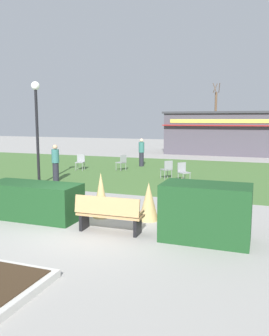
{
  "coord_description": "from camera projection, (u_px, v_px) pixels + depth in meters",
  "views": [
    {
      "loc": [
        4.22,
        -7.62,
        2.83
      ],
      "look_at": [
        0.3,
        3.08,
        1.22
      ],
      "focal_mm": 36.85,
      "sensor_mm": 36.0,
      "label": 1
    }
  ],
  "objects": [
    {
      "name": "person_standing",
      "position": [
        56.0,
        163.0,
        15.83
      ],
      "size": [
        0.34,
        0.34,
        1.69
      ],
      "rotation": [
        0.0,
        0.0,
        6.04
      ],
      "color": "#23232D",
      "rests_on": "ground_plane"
    },
    {
      "name": "parked_car_west_slot",
      "position": [
        187.0,
        140.0,
        37.27
      ],
      "size": [
        4.23,
        2.11,
        1.2
      ],
      "color": "#B7BABF",
      "rests_on": "ground_plane"
    },
    {
      "name": "park_bench",
      "position": [
        109.0,
        214.0,
        8.62
      ],
      "size": [
        1.71,
        0.57,
        0.95
      ],
      "color": "tan",
      "rests_on": "ground_plane"
    },
    {
      "name": "tree_left_bg",
      "position": [
        215.0,
        116.0,
        41.88
      ],
      "size": [
        0.91,
        0.96,
        7.14
      ],
      "color": "brown",
      "rests_on": "ground_plane"
    },
    {
      "name": "cafe_chair_center",
      "position": [
        122.0,
        161.0,
        19.09
      ],
      "size": [
        0.58,
        0.58,
        0.89
      ],
      "color": "gray",
      "rests_on": "ground_plane"
    },
    {
      "name": "ornamental_grass_behind_left",
      "position": [
        101.0,
        195.0,
        9.98
      ],
      "size": [
        0.51,
        0.51,
        1.31
      ],
      "primitive_type": "cone",
      "color": "tan",
      "rests_on": "ground_plane"
    },
    {
      "name": "cafe_chair_north",
      "position": [
        80.0,
        161.0,
        19.34
      ],
      "size": [
        0.52,
        0.52,
        0.89
      ],
      "color": "gray",
      "rests_on": "ground_plane"
    },
    {
      "name": "ground_plane",
      "position": [
        83.0,
        230.0,
        8.92
      ],
      "size": [
        80.0,
        80.0,
        0.0
      ],
      "primitive_type": "plane",
      "color": "#999691"
    },
    {
      "name": "person_strolling",
      "position": [
        141.0,
        152.0,
        20.81
      ],
      "size": [
        0.34,
        0.34,
        1.69
      ],
      "rotation": [
        0.0,
        0.0,
        4.01
      ],
      "color": "#23232D",
      "rests_on": "ground_plane"
    },
    {
      "name": "parked_car_center_slot",
      "position": [
        239.0,
        141.0,
        35.43
      ],
      "size": [
        4.27,
        2.19,
        1.2
      ],
      "color": "navy",
      "rests_on": "ground_plane"
    },
    {
      "name": "cafe_chair_west",
      "position": [
        167.0,
        168.0,
        16.39
      ],
      "size": [
        0.62,
        0.62,
        0.89
      ],
      "color": "gray",
      "rests_on": "ground_plane"
    },
    {
      "name": "ornamental_grass_behind_center",
      "position": [
        149.0,
        201.0,
        9.7
      ],
      "size": [
        0.56,
        0.56,
        1.09
      ],
      "primitive_type": "cone",
      "color": "tan",
      "rests_on": "ground_plane"
    },
    {
      "name": "lawn_patch",
      "position": [
        176.0,
        172.0,
        18.48
      ],
      "size": [
        36.0,
        12.0,
        0.01
      ],
      "primitive_type": "cube",
      "color": "#446B33",
      "rests_on": "ground_plane"
    },
    {
      "name": "ornamental_grass_behind_far",
      "position": [
        181.0,
        198.0,
        9.76
      ],
      "size": [
        0.53,
        0.53,
        1.23
      ],
      "primitive_type": "cone",
      "color": "tan",
      "rests_on": "ground_plane"
    },
    {
      "name": "cafe_chair_east",
      "position": [
        183.0,
        171.0,
        15.6
      ],
      "size": [
        0.62,
        0.62,
        0.89
      ],
      "color": "gray",
      "rests_on": "ground_plane"
    },
    {
      "name": "hedge_right",
      "position": [
        206.0,
        212.0,
        8.06
      ],
      "size": [
        2.04,
        1.1,
        1.34
      ],
      "primitive_type": "cube",
      "color": "#19421E",
      "rests_on": "ground_plane"
    },
    {
      "name": "ornamental_grass_behind_right",
      "position": [
        170.0,
        200.0,
        9.76
      ],
      "size": [
        0.69,
        0.69,
        1.12
      ],
      "primitive_type": "cone",
      "color": "tan",
      "rests_on": "ground_plane"
    },
    {
      "name": "trash_bin",
      "position": [
        198.0,
        221.0,
        8.07
      ],
      "size": [
        0.52,
        0.52,
        0.92
      ],
      "primitive_type": "cylinder",
      "color": "#2D4233",
      "rests_on": "ground_plane"
    },
    {
      "name": "food_kiosk",
      "position": [
        233.0,
        133.0,
        28.07
      ],
      "size": [
        10.85,
        4.74,
        3.44
      ],
      "color": "#47424C",
      "rests_on": "ground_plane"
    },
    {
      "name": "hedge_left",
      "position": [
        33.0,
        201.0,
        9.91
      ],
      "size": [
        2.78,
        1.1,
        1.02
      ],
      "primitive_type": "cube",
      "color": "#19421E",
      "rests_on": "ground_plane"
    },
    {
      "name": "lamppost_mid",
      "position": [
        37.0,
        121.0,
        14.68
      ],
      "size": [
        0.36,
        0.36,
        4.41
      ],
      "color": "black",
      "rests_on": "ground_plane"
    }
  ]
}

